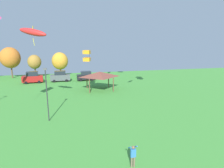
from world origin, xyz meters
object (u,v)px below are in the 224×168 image
Objects in this scene: person_standing_mid_field at (133,155)px; parked_car_third_from_left at (86,76)px; parked_car_second_from_left at (60,76)px; parked_car_leftmost at (33,78)px; park_pavilion at (100,74)px; kite_flying_7 at (87,56)px; treeline_tree_3 at (60,61)px; treeline_tree_2 at (34,62)px; light_post_0 at (47,92)px; treeline_tree_1 at (10,58)px; kite_flying_11 at (33,32)px.

parked_car_third_from_left reaches higher than person_standing_mid_field.
parked_car_leftmost is at bearing -177.16° from parked_car_second_from_left.
person_standing_mid_field is 0.29× the size of park_pavilion.
parked_car_leftmost reaches higher than person_standing_mid_field.
parked_car_second_from_left reaches higher than person_standing_mid_field.
kite_flying_7 is 0.29× the size of treeline_tree_3.
kite_flying_7 reaches higher than treeline_tree_2.
parked_car_third_from_left is 0.75× the size of light_post_0.
kite_flying_7 reaches higher than park_pavilion.
light_post_0 is at bearing -69.43° from treeline_tree_1.
parked_car_second_from_left is at bearing -88.95° from treeline_tree_3.
treeline_tree_1 is (-12.82, 8.58, 4.18)m from parked_car_second_from_left.
park_pavilion reaches higher than parked_car_third_from_left.
kite_flying_7 is 22.08m from treeline_tree_3.
treeline_tree_1 is at bearing 110.45° from kite_flying_11.
kite_flying_11 reaches higher than parked_car_third_from_left.
treeline_tree_1 reaches higher than parked_car_third_from_left.
treeline_tree_2 is (-0.54, 7.72, 3.01)m from parked_car_leftmost.
parked_car_second_from_left is (6.19, 0.31, -0.03)m from parked_car_leftmost.
kite_flying_7 is 0.34× the size of park_pavilion.
person_standing_mid_field is 23.01m from park_pavilion.
kite_flying_7 is at bearing -96.29° from parked_car_third_from_left.
light_post_0 is at bearing -68.55° from kite_flying_11.
treeline_tree_2 reaches higher than park_pavilion.
person_standing_mid_field is 21.98m from kite_flying_7.
kite_flying_7 reaches higher than treeline_tree_3.
treeline_tree_1 reaches higher than treeline_tree_3.
kite_flying_11 reaches higher than person_standing_mid_field.
kite_flying_11 is at bearing -82.42° from parked_car_leftmost.
kite_flying_7 is at bearing -49.47° from treeline_tree_1.
kite_flying_11 is at bearing -136.51° from park_pavilion.
parked_car_third_from_left is at bearing -3.84° from parked_car_leftmost.
person_standing_mid_field is 0.85× the size of kite_flying_7.
parked_car_leftmost is 17.51m from park_pavilion.
person_standing_mid_field is 0.46× the size of kite_flying_11.
kite_flying_7 is 13.44m from parked_car_third_from_left.
treeline_tree_3 is at bearing 123.41° from parked_car_third_from_left.
kite_flying_11 is at bearing -80.46° from treeline_tree_2.
light_post_0 is at bearing -116.91° from kite_flying_7.
treeline_tree_1 is at bearing 130.53° from kite_flying_7.
light_post_0 is at bearing 160.96° from person_standing_mid_field.
treeline_tree_2 is (-6.73, 7.41, 3.04)m from parked_car_second_from_left.
parked_car_leftmost is 24.31m from light_post_0.
parked_car_leftmost is 0.74× the size of treeline_tree_2.
treeline_tree_1 is at bearing 122.63° from parked_car_leftmost.
treeline_tree_3 is at bearing 104.05° from kite_flying_7.
light_post_0 is (-0.63, -23.88, 2.14)m from parked_car_second_from_left.
parked_car_leftmost is 0.68× the size of treeline_tree_3.
treeline_tree_2 is 6.73m from treeline_tree_3.
kite_flying_11 is (-7.27, -7.67, 3.25)m from kite_flying_7.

